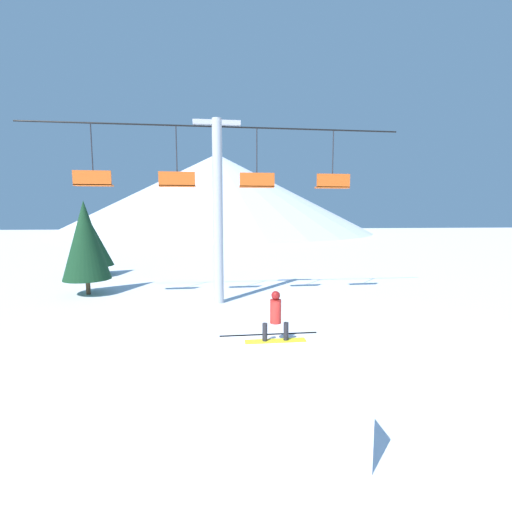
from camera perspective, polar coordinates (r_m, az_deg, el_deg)
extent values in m
plane|color=white|center=(8.42, -2.71, -26.83)|extent=(220.00, 220.00, 0.00)
cone|color=silver|center=(97.18, -6.45, 10.33)|extent=(83.08, 83.08, 21.33)
cube|color=white|center=(8.31, 4.12, -21.60)|extent=(2.68, 3.62, 1.42)
cube|color=silver|center=(9.62, 2.15, -13.08)|extent=(2.68, 0.10, 0.06)
cube|color=yellow|center=(9.12, 3.25, -13.94)|extent=(1.58, 0.26, 0.03)
cylinder|color=black|center=(8.99, 1.49, -12.56)|extent=(0.13, 0.13, 0.46)
cylinder|color=black|center=(9.08, 5.02, -12.38)|extent=(0.13, 0.13, 0.46)
cylinder|color=red|center=(8.87, 3.29, -9.20)|extent=(0.28, 0.28, 0.61)
sphere|color=maroon|center=(8.76, 3.31, -6.57)|extent=(0.23, 0.23, 0.23)
cylinder|color=#B2B2B7|center=(18.00, -6.35, 7.06)|extent=(0.51, 0.51, 9.50)
cube|color=#B2B2B7|center=(18.59, -6.55, 21.23)|extent=(2.40, 0.24, 0.24)
cylinder|color=black|center=(18.54, -6.54, 20.63)|extent=(19.12, 0.08, 0.08)
cylinder|color=#28282D|center=(19.20, -25.66, 15.01)|extent=(0.06, 0.06, 2.97)
cube|color=#E05619|center=(19.03, -25.42, 10.59)|extent=(1.80, 0.44, 0.08)
cube|color=#E05619|center=(18.89, -25.66, 11.68)|extent=(1.80, 0.08, 0.70)
cylinder|color=#28282D|center=(18.34, -13.09, 15.91)|extent=(0.06, 0.06, 2.97)
cube|color=#E05619|center=(18.16, -12.96, 11.28)|extent=(1.80, 0.44, 0.08)
cube|color=#E05619|center=(18.02, -13.05, 12.44)|extent=(1.80, 0.08, 0.70)
cylinder|color=#28282D|center=(18.36, 0.13, 16.07)|extent=(0.06, 0.06, 2.97)
cube|color=#E05619|center=(18.19, 0.13, 11.45)|extent=(1.80, 0.44, 0.08)
cube|color=#E05619|center=(18.04, 0.20, 12.60)|extent=(1.80, 0.08, 0.70)
cylinder|color=#28282D|center=(19.26, 12.68, 15.48)|extent=(0.06, 0.06, 2.97)
cube|color=#E05619|center=(19.09, 12.56, 11.07)|extent=(1.80, 0.44, 0.08)
cube|color=#E05619|center=(18.95, 12.77, 12.16)|extent=(1.80, 0.08, 0.70)
cylinder|color=#4C3823|center=(22.59, -26.19, -4.63)|extent=(0.25, 0.25, 0.91)
cone|color=#14381E|center=(22.24, -26.56, 2.36)|extent=(2.66, 2.66, 4.61)
cylinder|color=#4C3823|center=(29.23, -25.66, -2.24)|extent=(0.28, 0.28, 0.80)
cone|color=#14381E|center=(29.00, -25.89, 2.05)|extent=(3.24, 3.24, 3.58)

